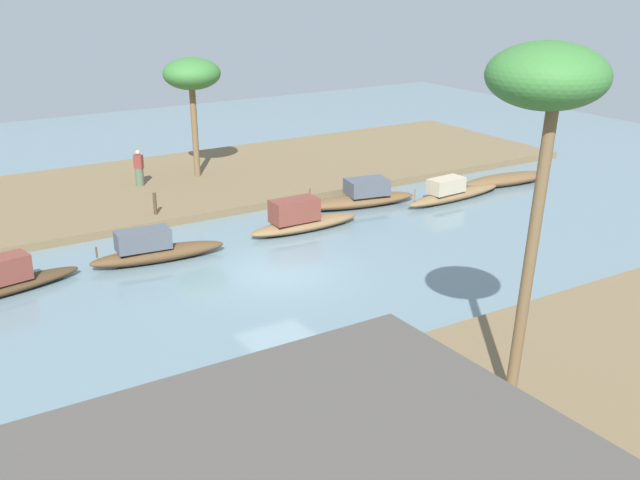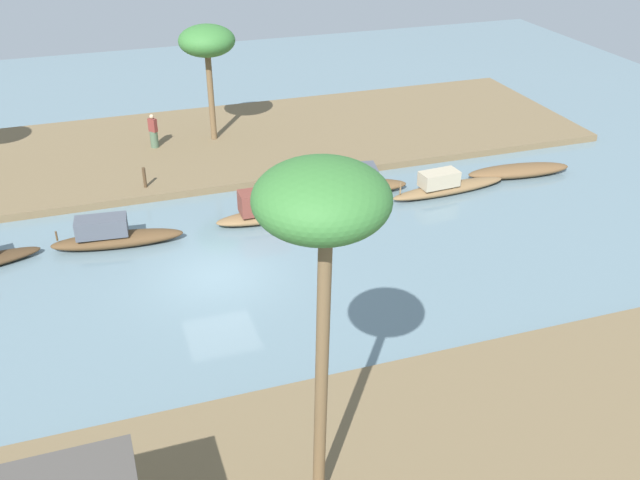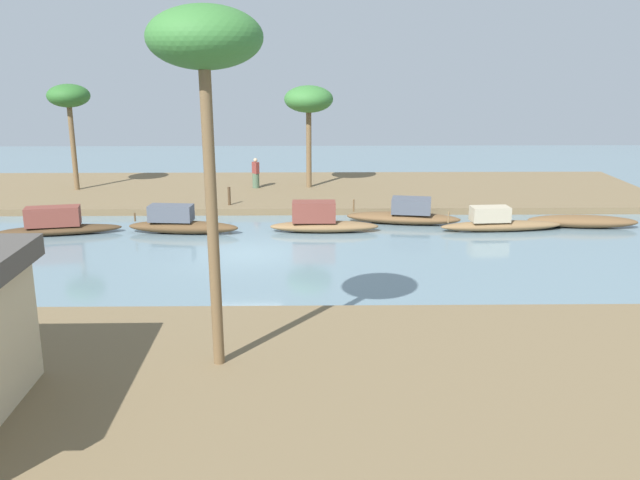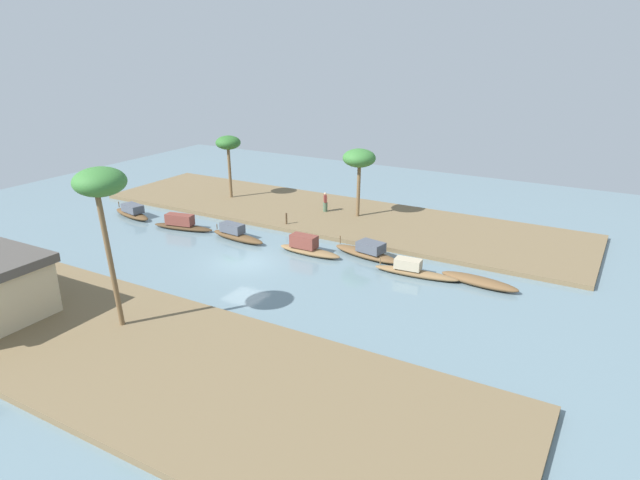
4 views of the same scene
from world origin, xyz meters
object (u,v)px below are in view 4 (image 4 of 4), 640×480
(sampan_open_hull, at_px, (414,270))
(palm_tree_left_near, at_px, (359,159))
(sampan_near_left_bank, at_px, (236,234))
(person_on_near_bank, at_px, (325,204))
(palm_tree_right_tall, at_px, (100,186))
(sampan_foreground, at_px, (132,212))
(mooring_post, at_px, (286,219))
(palm_tree_left_far, at_px, (228,144))
(sampan_downstream_large, at_px, (182,224))
(sampan_upstream_small, at_px, (368,252))
(sampan_with_tall_canopy, at_px, (307,247))
(sampan_midstream, at_px, (479,281))

(sampan_open_hull, xyz_separation_m, palm_tree_left_near, (8.17, -8.75, 4.61))
(sampan_near_left_bank, bearing_deg, person_on_near_bank, -101.35)
(palm_tree_right_tall, bearing_deg, person_on_near_bank, -88.02)
(sampan_foreground, xyz_separation_m, mooring_post, (-12.53, -4.06, 0.32))
(sampan_foreground, bearing_deg, sampan_open_hull, -167.54)
(palm_tree_left_far, distance_m, palm_tree_right_tall, 24.59)
(sampan_downstream_large, relative_size, person_on_near_bank, 3.15)
(sampan_downstream_large, relative_size, mooring_post, 5.82)
(palm_tree_left_near, xyz_separation_m, palm_tree_left_far, (12.54, 0.66, 0.17))
(sampan_upstream_small, relative_size, person_on_near_bank, 3.22)
(person_on_near_bank, height_order, palm_tree_left_near, palm_tree_left_near)
(sampan_open_hull, relative_size, sampan_with_tall_canopy, 1.15)
(sampan_foreground, height_order, sampan_upstream_small, sampan_upstream_small)
(sampan_downstream_large, bearing_deg, sampan_foreground, -14.61)
(mooring_post, bearing_deg, sampan_with_tall_canopy, 137.07)
(sampan_downstream_large, relative_size, palm_tree_left_near, 0.94)
(mooring_post, bearing_deg, sampan_near_left_bank, 68.53)
(sampan_with_tall_canopy, distance_m, sampan_near_left_bank, 6.01)
(sampan_foreground, xyz_separation_m, palm_tree_right_tall, (-14.27, 14.02, 7.10))
(sampan_near_left_bank, bearing_deg, sampan_upstream_small, -165.36)
(palm_tree_left_far, bearing_deg, sampan_with_tall_canopy, 148.05)
(sampan_downstream_large, xyz_separation_m, palm_tree_left_far, (1.88, -8.46, 4.70))
(palm_tree_left_far, bearing_deg, palm_tree_left_near, -176.98)
(sampan_midstream, height_order, palm_tree_left_far, palm_tree_left_far)
(sampan_near_left_bank, bearing_deg, sampan_foreground, 4.70)
(sampan_open_hull, height_order, sampan_with_tall_canopy, sampan_with_tall_canopy)
(sampan_downstream_large, bearing_deg, sampan_near_left_bank, 170.64)
(sampan_open_hull, relative_size, sampan_midstream, 1.11)
(mooring_post, distance_m, palm_tree_left_far, 10.54)
(sampan_open_hull, height_order, palm_tree_left_near, palm_tree_left_near)
(sampan_near_left_bank, distance_m, palm_tree_right_tall, 15.95)
(sampan_upstream_small, bearing_deg, palm_tree_left_near, -49.18)
(sampan_upstream_small, bearing_deg, mooring_post, -7.46)
(sampan_open_hull, relative_size, sampan_near_left_bank, 1.12)
(palm_tree_left_far, xyz_separation_m, palm_tree_right_tall, (-10.41, 22.15, 2.38))
(sampan_foreground, relative_size, sampan_upstream_small, 0.89)
(sampan_upstream_small, relative_size, sampan_midstream, 1.08)
(sampan_midstream, distance_m, mooring_post, 16.32)
(person_on_near_bank, bearing_deg, sampan_with_tall_canopy, -18.72)
(sampan_near_left_bank, xyz_separation_m, mooring_post, (-1.65, -4.20, 0.32))
(sampan_downstream_large, distance_m, palm_tree_left_near, 14.73)
(sampan_with_tall_canopy, bearing_deg, mooring_post, -42.88)
(sampan_open_hull, bearing_deg, sampan_with_tall_canopy, -4.22)
(sampan_with_tall_canopy, bearing_deg, sampan_downstream_large, 1.77)
(person_on_near_bank, xyz_separation_m, palm_tree_left_near, (-2.90, -0.28, 3.98))
(sampan_midstream, xyz_separation_m, palm_tree_left_far, (24.63, -7.47, 4.89))
(sampan_foreground, xyz_separation_m, sampan_midstream, (-28.49, -0.66, -0.17))
(person_on_near_bank, distance_m, mooring_post, 4.57)
(sampan_foreground, bearing_deg, palm_tree_right_tall, 147.87)
(sampan_upstream_small, xyz_separation_m, person_on_near_bank, (7.25, -7.06, 0.58))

